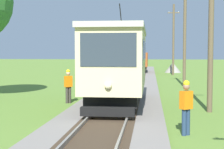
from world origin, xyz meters
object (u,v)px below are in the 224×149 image
utility_pole_near_tram (211,36)px  utility_pole_far (173,39)px  track_worker (186,105)px  gravel_pile (173,67)px  utility_pole_mid (185,34)px  red_tram (118,62)px  second_worker (68,85)px  freight_car (138,61)px

utility_pole_near_tram → utility_pole_far: utility_pole_far is taller
utility_pole_far → track_worker: bearing=-92.8°
gravel_pile → track_worker: track_worker is taller
utility_pole_mid → gravel_pile: size_ratio=3.77×
red_tram → utility_pole_near_tram: utility_pole_near_tram is taller
utility_pole_near_tram → second_worker: 7.62m
freight_car → gravel_pile: size_ratio=2.45×
utility_pole_far → second_worker: 25.06m
utility_pole_far → second_worker: (-6.92, -23.87, -3.22)m
freight_car → second_worker: bearing=-95.9°
freight_car → second_worker: freight_car is taller
utility_pole_mid → second_worker: size_ratio=4.49×
utility_pole_mid → utility_pole_far: 13.79m
utility_pole_far → red_tram: bearing=-99.5°
utility_pole_mid → track_worker: 17.14m
utility_pole_near_tram → gravel_pile: (0.28, 31.02, -2.71)m
freight_car → gravel_pile: freight_car is taller
freight_car → gravel_pile: 5.12m
track_worker → second_worker: same height
utility_pole_near_tram → gravel_pile: bearing=89.5°
red_tram → second_worker: (-2.73, 1.19, -1.21)m
freight_car → utility_pole_far: utility_pole_far is taller
freight_car → track_worker: bearing=-85.4°
utility_pole_mid → track_worker: bearing=-95.1°
gravel_pile → second_worker: size_ratio=1.19×
red_tram → track_worker: bearing=-63.9°
utility_pole_far → gravel_pile: bearing=86.8°
utility_pole_near_tram → utility_pole_mid: size_ratio=0.82×
track_worker → gravel_pile: bearing=138.4°
red_tram → freight_car: red_tram is taller
utility_pole_near_tram → utility_pole_far: size_ratio=0.80×
freight_car → gravel_pile: bearing=27.4°
second_worker → freight_car: bearing=133.5°
red_tram → track_worker: 6.25m
utility_pole_mid → utility_pole_near_tram: bearing=-90.0°
utility_pole_near_tram → second_worker: (-6.92, 2.10, -2.40)m
red_tram → gravel_pile: size_ratio=4.02×
freight_car → track_worker: size_ratio=2.91×
red_tram → utility_pole_far: 25.49m
track_worker → freight_car: bearing=145.9°
freight_car → utility_pole_near_tram: size_ratio=0.79×
utility_pole_near_tram → second_worker: utility_pole_near_tram is taller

